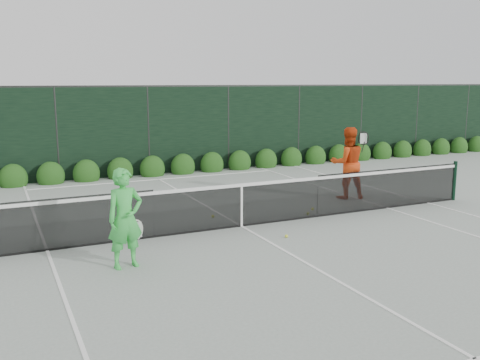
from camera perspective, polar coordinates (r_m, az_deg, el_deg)
name	(u,v)px	position (r m, az deg, el deg)	size (l,w,h in m)	color
ground	(242,227)	(11.98, 0.17, -4.98)	(80.00, 80.00, 0.00)	gray
tennis_net	(241,203)	(11.84, 0.06, -2.52)	(12.90, 0.10, 1.07)	black
player_woman	(125,218)	(9.43, -12.15, -4.03)	(0.70, 0.52, 1.75)	green
player_man	(348,163)	(14.95, 11.40, 1.79)	(1.13, 0.98, 1.97)	red
court_lines	(242,226)	(11.98, 0.17, -4.96)	(11.03, 23.83, 0.01)	white
windscreen_fence	(308,180)	(9.32, 7.31, 0.00)	(32.00, 21.07, 3.06)	black
hedge_row	(152,169)	(18.50, -9.33, 1.16)	(31.66, 0.65, 0.94)	#19390F
tennis_balls	(250,221)	(12.34, 1.11, -4.36)	(4.99, 2.26, 0.07)	yellow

